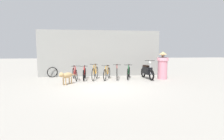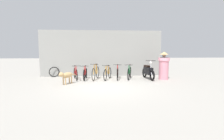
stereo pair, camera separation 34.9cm
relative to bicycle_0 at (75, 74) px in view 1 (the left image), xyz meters
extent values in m
plane|color=#ADA89E|center=(1.55, -2.23, -0.35)|extent=(60.00, 60.00, 0.00)
cube|color=gray|center=(1.55, 1.37, 1.14)|extent=(7.89, 0.20, 2.96)
torus|color=black|center=(0.11, -0.47, -0.03)|extent=(0.19, 0.63, 0.64)
torus|color=black|center=(-0.11, 0.46, -0.03)|extent=(0.19, 0.63, 0.64)
cylinder|color=red|center=(0.03, -0.11, 0.18)|extent=(0.14, 0.47, 0.53)
cylinder|color=red|center=(-0.04, 0.16, 0.16)|extent=(0.06, 0.13, 0.48)
cylinder|color=red|center=(0.01, -0.06, 0.42)|extent=(0.16, 0.54, 0.06)
cylinder|color=red|center=(-0.07, 0.29, -0.05)|extent=(0.11, 0.36, 0.08)
cylinder|color=red|center=(-0.08, 0.34, 0.19)|extent=(0.09, 0.29, 0.45)
cylinder|color=red|center=(0.10, -0.40, 0.20)|extent=(0.07, 0.17, 0.47)
cube|color=black|center=(-0.05, 0.21, 0.43)|extent=(0.11, 0.19, 0.05)
cylinder|color=black|center=(0.08, -0.33, 0.48)|extent=(0.45, 0.13, 0.02)
torus|color=black|center=(0.52, -0.49, -0.03)|extent=(0.08, 0.63, 0.63)
torus|color=black|center=(0.57, 0.54, -0.03)|extent=(0.08, 0.63, 0.63)
cylinder|color=red|center=(0.54, -0.09, 0.17)|extent=(0.05, 0.51, 0.52)
cylinder|color=red|center=(0.55, 0.20, 0.16)|extent=(0.03, 0.13, 0.48)
cylinder|color=red|center=(0.54, -0.04, 0.41)|extent=(0.05, 0.59, 0.06)
cylinder|color=red|center=(0.56, 0.34, -0.06)|extent=(0.05, 0.39, 0.07)
cylinder|color=red|center=(0.56, 0.40, 0.18)|extent=(0.04, 0.31, 0.44)
cylinder|color=red|center=(0.53, -0.41, 0.20)|extent=(0.04, 0.18, 0.46)
cube|color=black|center=(0.56, 0.25, 0.42)|extent=(0.08, 0.18, 0.05)
cylinder|color=black|center=(0.53, -0.33, 0.46)|extent=(0.46, 0.04, 0.02)
torus|color=black|center=(1.04, -0.50, 0.01)|extent=(0.20, 0.70, 0.71)
torus|color=black|center=(1.27, 0.45, 0.01)|extent=(0.20, 0.70, 0.71)
cylinder|color=orange|center=(1.13, -0.13, 0.24)|extent=(0.14, 0.48, 0.58)
cylinder|color=orange|center=(1.19, 0.14, 0.22)|extent=(0.06, 0.13, 0.54)
cylinder|color=orange|center=(1.14, -0.09, 0.50)|extent=(0.16, 0.56, 0.06)
cylinder|color=orange|center=(1.23, 0.27, -0.02)|extent=(0.11, 0.37, 0.08)
cylinder|color=orange|center=(1.24, 0.32, 0.25)|extent=(0.10, 0.29, 0.49)
cylinder|color=orange|center=(1.06, -0.43, 0.27)|extent=(0.07, 0.18, 0.52)
cube|color=black|center=(1.21, 0.19, 0.52)|extent=(0.11, 0.19, 0.05)
cylinder|color=black|center=(1.07, -0.36, 0.56)|extent=(0.45, 0.13, 0.02)
torus|color=black|center=(1.68, -0.50, -0.03)|extent=(0.24, 0.62, 0.64)
torus|color=black|center=(2.01, 0.50, -0.03)|extent=(0.24, 0.62, 0.64)
cylinder|color=orange|center=(1.81, -0.11, 0.18)|extent=(0.19, 0.50, 0.53)
cylinder|color=orange|center=(1.91, 0.17, 0.17)|extent=(0.07, 0.13, 0.49)
cylinder|color=orange|center=(1.83, -0.06, 0.42)|extent=(0.22, 0.58, 0.06)
cylinder|color=orange|center=(1.95, 0.31, -0.05)|extent=(0.15, 0.39, 0.08)
cylinder|color=orange|center=(1.97, 0.36, 0.19)|extent=(0.12, 0.30, 0.45)
cylinder|color=orange|center=(1.71, -0.42, 0.21)|extent=(0.08, 0.18, 0.47)
cube|color=black|center=(1.92, 0.22, 0.44)|extent=(0.12, 0.19, 0.05)
cylinder|color=black|center=(1.73, -0.35, 0.48)|extent=(0.44, 0.17, 0.02)
torus|color=black|center=(2.36, -0.50, -0.01)|extent=(0.14, 0.68, 0.68)
torus|color=black|center=(2.52, 0.56, -0.01)|extent=(0.14, 0.68, 0.68)
cylinder|color=red|center=(2.43, -0.09, 0.21)|extent=(0.11, 0.53, 0.56)
cylinder|color=red|center=(2.47, 0.22, 0.20)|extent=(0.05, 0.14, 0.51)
cylinder|color=red|center=(2.43, -0.03, 0.47)|extent=(0.12, 0.62, 0.06)
cylinder|color=red|center=(2.49, 0.36, -0.03)|extent=(0.09, 0.41, 0.08)
cylinder|color=red|center=(2.50, 0.42, 0.22)|extent=(0.07, 0.32, 0.47)
cylinder|color=red|center=(2.38, -0.42, 0.24)|extent=(0.06, 0.19, 0.50)
cube|color=black|center=(2.48, 0.27, 0.48)|extent=(0.10, 0.19, 0.05)
cylinder|color=black|center=(2.39, -0.34, 0.52)|extent=(0.46, 0.09, 0.02)
torus|color=black|center=(3.00, -0.44, -0.01)|extent=(0.24, 0.65, 0.66)
torus|color=black|center=(3.29, 0.48, -0.01)|extent=(0.24, 0.65, 0.66)
cylinder|color=#1E7238|center=(3.11, -0.08, 0.20)|extent=(0.17, 0.47, 0.55)
cylinder|color=#1E7238|center=(3.19, 0.18, 0.19)|extent=(0.06, 0.13, 0.50)
cylinder|color=#1E7238|center=(3.12, -0.04, 0.45)|extent=(0.19, 0.54, 0.06)
cylinder|color=#1E7238|center=(3.23, 0.31, -0.04)|extent=(0.14, 0.36, 0.08)
cylinder|color=#1E7238|center=(3.25, 0.36, 0.21)|extent=(0.11, 0.29, 0.46)
cylinder|color=#1E7238|center=(3.02, -0.37, 0.23)|extent=(0.08, 0.17, 0.49)
cube|color=black|center=(3.21, 0.23, 0.47)|extent=(0.12, 0.19, 0.05)
cylinder|color=black|center=(3.04, -0.30, 0.51)|extent=(0.45, 0.16, 0.02)
torus|color=black|center=(4.28, -0.77, -0.04)|extent=(0.14, 0.62, 0.61)
torus|color=black|center=(4.17, 0.43, -0.04)|extent=(0.14, 0.62, 0.61)
cube|color=black|center=(4.22, -0.17, 0.15)|extent=(0.35, 0.88, 0.42)
cube|color=black|center=(4.21, -0.01, 0.41)|extent=(0.29, 0.57, 0.10)
cylinder|color=silver|center=(4.26, -0.54, 0.45)|extent=(0.06, 0.14, 0.62)
cylinder|color=silver|center=(4.27, -0.68, 0.05)|extent=(0.06, 0.21, 0.22)
cylinder|color=black|center=(4.25, -0.50, 0.76)|extent=(0.58, 0.08, 0.03)
sphere|color=silver|center=(4.26, -0.53, 0.64)|extent=(0.15, 0.15, 0.14)
ellipsoid|color=tan|center=(-0.25, -1.31, 0.11)|extent=(0.61, 0.73, 0.27)
cylinder|color=tan|center=(-0.31, -1.53, -0.17)|extent=(0.08, 0.08, 0.35)
cylinder|color=tan|center=(-0.43, -1.45, -0.17)|extent=(0.08, 0.08, 0.35)
cylinder|color=tan|center=(-0.07, -1.18, -0.17)|extent=(0.08, 0.08, 0.35)
cylinder|color=tan|center=(-0.19, -1.09, -0.17)|extent=(0.08, 0.08, 0.35)
sphere|color=tan|center=(-0.48, -1.65, 0.19)|extent=(0.32, 0.32, 0.23)
ellipsoid|color=tan|center=(-0.53, -1.73, 0.17)|extent=(0.15, 0.16, 0.09)
cylinder|color=tan|center=(0.02, -0.92, 0.08)|extent=(0.20, 0.27, 0.15)
cylinder|color=pink|center=(5.09, -0.33, 0.29)|extent=(0.77, 0.77, 1.26)
cylinder|color=#FFA0B2|center=(5.09, -0.33, 0.83)|extent=(0.91, 0.91, 0.18)
sphere|color=tan|center=(5.09, -0.33, 1.04)|extent=(0.28, 0.28, 0.20)
cone|color=tan|center=(5.09, -0.33, 1.18)|extent=(0.67, 0.67, 0.17)
torus|color=black|center=(-1.47, 1.12, -0.02)|extent=(0.61, 0.29, 0.64)
camera|label=1|loc=(0.88, -10.07, 1.34)|focal=28.00mm
camera|label=2|loc=(1.23, -10.11, 1.34)|focal=28.00mm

